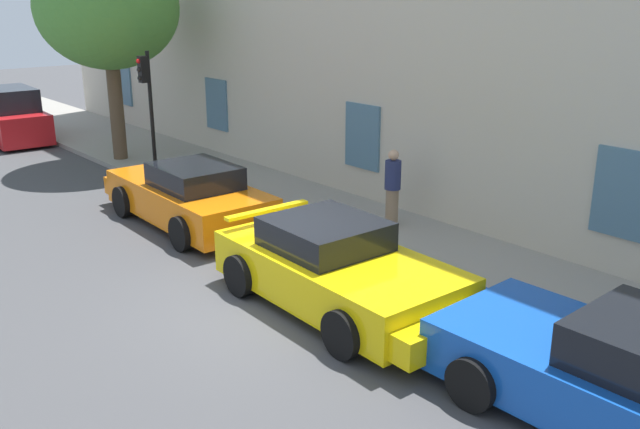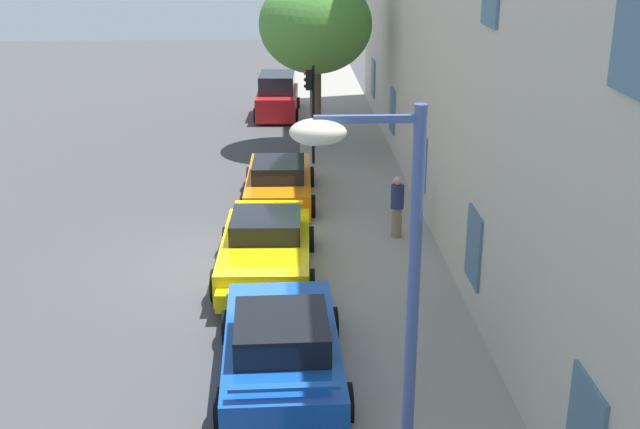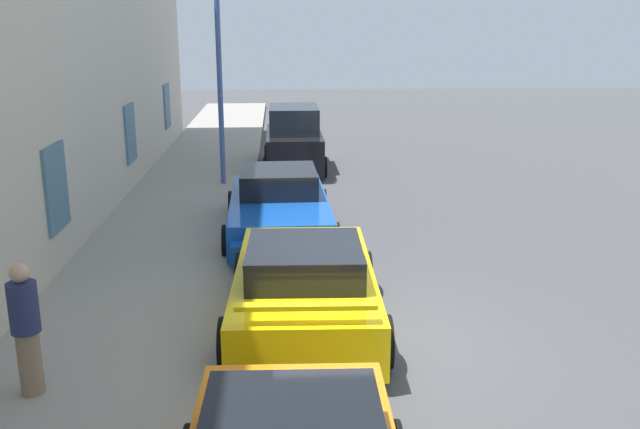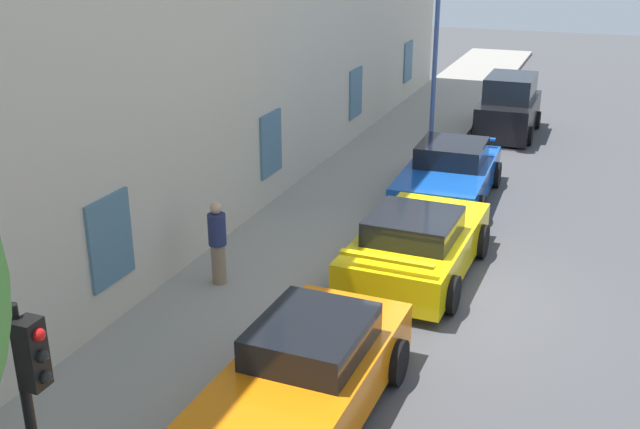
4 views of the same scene
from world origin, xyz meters
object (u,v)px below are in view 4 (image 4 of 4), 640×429
street_lamp (452,11)px  pedestrian_admiring (218,242)px  sportscar_red_lead (298,388)px  traffic_light (35,408)px  sportscar_yellow_flank (419,242)px  sportscar_white_middle (447,178)px  hatchback_parked (509,108)px

street_lamp → pedestrian_admiring: bearing=170.7°
sportscar_red_lead → traffic_light: 4.09m
traffic_light → sportscar_yellow_flank: bearing=-8.5°
traffic_light → pedestrian_admiring: (6.85, 1.94, -1.40)m
sportscar_white_middle → traffic_light: (-13.24, 0.98, 1.76)m
sportscar_red_lead → sportscar_yellow_flank: bearing=-3.2°
traffic_light → sportscar_red_lead: bearing=-16.3°
sportscar_red_lead → sportscar_yellow_flank: (5.44, -0.30, 0.00)m
sportscar_yellow_flank → traffic_light: size_ratio=1.43×
sportscar_yellow_flank → pedestrian_admiring: (-2.13, 3.28, 0.35)m
hatchback_parked → sportscar_white_middle: bearing=176.1°
hatchback_parked → traffic_light: traffic_light is taller
hatchback_parked → pedestrian_admiring: size_ratio=2.33×
sportscar_yellow_flank → traffic_light: bearing=171.5°
traffic_light → pedestrian_admiring: bearing=15.8°
sportscar_red_lead → street_lamp: street_lamp is taller
hatchback_parked → street_lamp: street_lamp is taller
street_lamp → pedestrian_admiring: street_lamp is taller
hatchback_parked → street_lamp: 4.36m
traffic_light → street_lamp: bearing=0.4°
sportscar_white_middle → pedestrian_admiring: 7.03m
pedestrian_admiring → sportscar_white_middle: bearing=-24.6°
sportscar_red_lead → sportscar_yellow_flank: size_ratio=1.04×
street_lamp → pedestrian_admiring: (-11.13, 1.83, -3.17)m
sportscar_red_lead → hatchback_parked: hatchback_parked is taller
sportscar_red_lead → sportscar_white_middle: bearing=0.4°
sportscar_white_middle → street_lamp: (4.75, 1.09, 3.52)m
sportscar_white_middle → traffic_light: traffic_light is taller
sportscar_yellow_flank → pedestrian_admiring: pedestrian_admiring is taller
sportscar_yellow_flank → street_lamp: bearing=9.2°
sportscar_white_middle → hatchback_parked: size_ratio=1.32×
sportscar_yellow_flank → traffic_light: 9.25m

